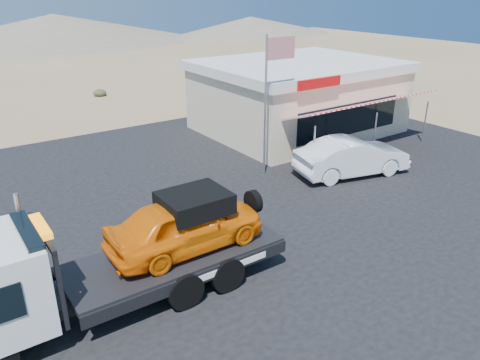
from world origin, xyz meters
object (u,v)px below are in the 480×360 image
Objects in this scene: tow_truck at (117,253)px; jerky_store at (297,96)px; white_sedan at (352,157)px; flagpole at (270,90)px.

jerky_store is (14.47, 9.56, 0.44)m from tow_truck.
jerky_store is at bearing 33.46° from tow_truck.
white_sedan is at bearing -111.63° from jerky_store.
white_sedan is 0.49× the size of jerky_store.
jerky_store is 7.36m from flagpole.
white_sedan is at bearing -37.66° from flagpole.
white_sedan is at bearing 13.57° from tow_truck.
tow_truck is 10.49m from flagpole.
white_sedan is 0.84× the size of flagpole.
flagpole is (8.90, 5.09, 2.21)m from tow_truck.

